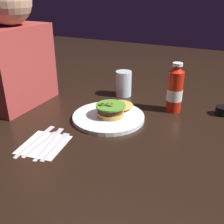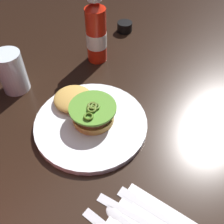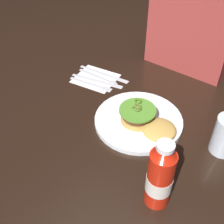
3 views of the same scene
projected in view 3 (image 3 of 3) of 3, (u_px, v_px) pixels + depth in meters
name	position (u px, v px, depth m)	size (l,w,h in m)	color
ground_plane	(112.00, 150.00, 0.86)	(3.00, 3.00, 0.00)	black
dinner_plate	(137.00, 120.00, 0.94)	(0.28, 0.28, 0.02)	white
burger_sandwich	(145.00, 120.00, 0.90)	(0.19, 0.11, 0.05)	#C29645
ketchup_bottle	(160.00, 177.00, 0.67)	(0.06, 0.06, 0.20)	red
napkin	(96.00, 78.00, 1.12)	(0.15, 0.14, 0.00)	white
fork_utensil	(94.00, 84.00, 1.09)	(0.18, 0.04, 0.00)	silver
steak_knife	(100.00, 81.00, 1.10)	(0.21, 0.06, 0.00)	silver
spoon_utensil	(103.00, 78.00, 1.12)	(0.18, 0.03, 0.00)	silver
butter_knife	(107.00, 74.00, 1.14)	(0.22, 0.04, 0.00)	silver
diner_person	(198.00, 7.00, 1.04)	(0.32, 0.18, 0.52)	#9F3733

